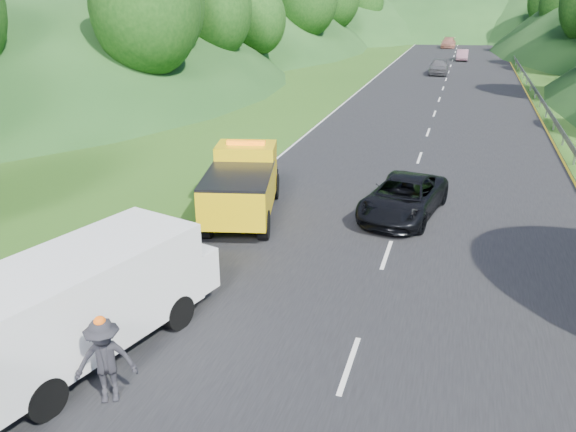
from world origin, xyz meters
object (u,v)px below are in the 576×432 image
(white_van, at_px, (86,297))
(woman, at_px, (128,287))
(suitcase, at_px, (126,267))
(passing_suv, at_px, (402,216))
(child, at_px, (145,300))
(worker, at_px, (111,400))
(tow_truck, at_px, (243,183))

(white_van, xyz_separation_m, woman, (-0.92, 2.94, -1.42))
(suitcase, height_order, passing_suv, passing_suv)
(woman, xyz_separation_m, suitcase, (-0.39, 0.55, 0.31))
(woman, height_order, child, woman)
(worker, bearing_deg, passing_suv, 42.08)
(worker, xyz_separation_m, passing_suv, (4.51, 12.21, 0.00))
(white_van, height_order, woman, white_van)
(worker, bearing_deg, white_van, 107.44)
(white_van, bearing_deg, woman, 122.39)
(child, distance_m, worker, 4.04)
(tow_truck, height_order, suitcase, tow_truck)
(child, height_order, passing_suv, passing_suv)
(woman, xyz_separation_m, passing_suv, (6.80, 7.91, 0.00))
(worker, relative_size, suitcase, 3.04)
(tow_truck, relative_size, worker, 3.42)
(white_van, bearing_deg, child, 107.02)
(tow_truck, distance_m, worker, 10.60)
(tow_truck, height_order, woman, tow_truck)
(white_van, height_order, child, white_van)
(suitcase, distance_m, passing_suv, 10.29)
(tow_truck, bearing_deg, woman, -113.91)
(woman, bearing_deg, worker, 179.46)
(woman, xyz_separation_m, child, (0.83, -0.53, 0.00))
(tow_truck, relative_size, white_van, 0.84)
(child, relative_size, suitcase, 1.49)
(woman, height_order, suitcase, woman)
(tow_truck, distance_m, passing_suv, 6.10)
(passing_suv, bearing_deg, suitcase, -124.44)
(white_van, bearing_deg, worker, -29.91)
(white_van, distance_m, woman, 3.39)
(white_van, relative_size, woman, 4.69)
(white_van, bearing_deg, suitcase, 125.62)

